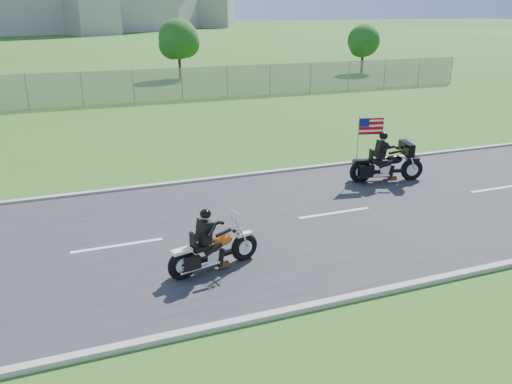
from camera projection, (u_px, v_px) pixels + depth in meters
name	position (u px, v px, depth m)	size (l,w,h in m)	color
ground	(197.00, 235.00, 12.88)	(420.00, 420.00, 0.00)	#274515
road	(197.00, 234.00, 12.88)	(120.00, 8.00, 0.04)	#28282B
curb_north	(168.00, 184.00, 16.43)	(120.00, 0.18, 0.12)	#9E9B93
curb_south	(250.00, 320.00, 9.30)	(120.00, 0.18, 0.12)	#9E9B93
fence	(27.00, 92.00, 28.51)	(60.00, 0.03, 2.00)	gray
tree_fence_near	(179.00, 41.00, 40.23)	(3.52, 3.28, 4.75)	#382316
tree_fence_far	(364.00, 42.00, 43.77)	(3.08, 2.87, 4.20)	#382316
motorcycle_lead	(213.00, 251.00, 11.00)	(2.22, 0.88, 1.51)	black
motorcycle_follow	(387.00, 165.00, 16.63)	(2.54, 1.07, 2.14)	black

